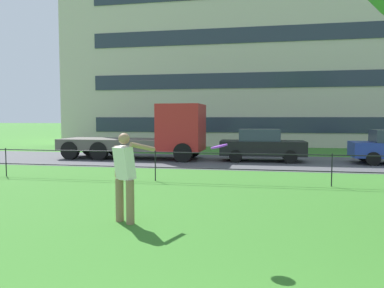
% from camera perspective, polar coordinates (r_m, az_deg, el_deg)
% --- Properties ---
extents(street_strip, '(80.00, 6.10, 0.01)m').
position_cam_1_polar(street_strip, '(17.65, 8.45, -2.73)').
color(street_strip, '#4C4C51').
rests_on(street_strip, ground).
extents(park_fence, '(38.62, 0.04, 1.00)m').
position_cam_1_polar(park_fence, '(11.69, 7.40, -2.81)').
color(park_fence, black).
rests_on(park_fence, ground).
extents(person_thrower, '(0.76, 0.68, 1.77)m').
position_cam_1_polar(person_thrower, '(7.36, -10.33, -4.65)').
color(person_thrower, '#846B4C').
rests_on(person_thrower, ground).
extents(frisbee, '(0.28, 0.28, 0.09)m').
position_cam_1_polar(frisbee, '(5.75, 4.24, -0.38)').
color(frisbee, purple).
extents(flatbed_truck_left, '(7.33, 2.50, 2.75)m').
position_cam_1_polar(flatbed_truck_left, '(18.71, -6.04, 1.40)').
color(flatbed_truck_left, '#B22323').
rests_on(flatbed_truck_left, ground).
extents(car_black_far_right, '(4.05, 1.90, 1.54)m').
position_cam_1_polar(car_black_far_right, '(18.02, 10.70, -0.15)').
color(car_black_far_right, black).
rests_on(car_black_far_right, ground).
extents(apartment_building_background, '(37.61, 12.34, 16.30)m').
position_cam_1_polar(apartment_building_background, '(33.55, 16.25, 14.30)').
color(apartment_building_background, beige).
rests_on(apartment_building_background, ground).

